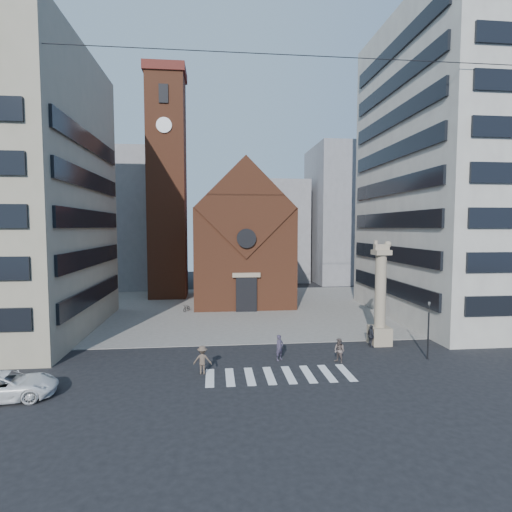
# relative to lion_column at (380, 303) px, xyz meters

# --- Properties ---
(ground) EXTENTS (120.00, 120.00, 0.00)m
(ground) POSITION_rel_lion_column_xyz_m (-10.01, -3.00, -3.46)
(ground) COLOR black
(ground) RESTS_ON ground
(piazza) EXTENTS (46.00, 30.00, 0.05)m
(piazza) POSITION_rel_lion_column_xyz_m (-10.01, 16.00, -3.43)
(piazza) COLOR gray
(piazza) RESTS_ON ground
(zebra_crossing) EXTENTS (10.20, 3.20, 0.01)m
(zebra_crossing) POSITION_rel_lion_column_xyz_m (-9.46, -6.00, -3.45)
(zebra_crossing) COLOR white
(zebra_crossing) RESTS_ON ground
(church) EXTENTS (12.00, 16.65, 18.00)m
(church) POSITION_rel_lion_column_xyz_m (-10.01, 22.04, 4.53)
(church) COLOR brown
(church) RESTS_ON ground
(campanile) EXTENTS (5.50, 5.50, 31.20)m
(campanile) POSITION_rel_lion_column_xyz_m (-20.01, 25.00, 12.28)
(campanile) COLOR brown
(campanile) RESTS_ON ground
(building_right) EXTENTS (18.00, 22.00, 32.00)m
(building_right) POSITION_rel_lion_column_xyz_m (13.99, 9.00, 12.54)
(building_right) COLOR #BCB7AA
(building_right) RESTS_ON ground
(bg_block_left) EXTENTS (16.00, 14.00, 22.00)m
(bg_block_left) POSITION_rel_lion_column_xyz_m (-30.01, 37.00, 7.54)
(bg_block_left) COLOR gray
(bg_block_left) RESTS_ON ground
(bg_block_mid) EXTENTS (14.00, 12.00, 18.00)m
(bg_block_mid) POSITION_rel_lion_column_xyz_m (-4.01, 42.00, 5.54)
(bg_block_mid) COLOR gray
(bg_block_mid) RESTS_ON ground
(bg_block_right) EXTENTS (16.00, 14.00, 24.00)m
(bg_block_right) POSITION_rel_lion_column_xyz_m (11.99, 39.00, 8.54)
(bg_block_right) COLOR gray
(bg_block_right) RESTS_ON ground
(lion_column) EXTENTS (1.63, 1.60, 8.68)m
(lion_column) POSITION_rel_lion_column_xyz_m (0.00, 0.00, 0.00)
(lion_column) COLOR gray
(lion_column) RESTS_ON ground
(traffic_light) EXTENTS (0.13, 0.16, 4.30)m
(traffic_light) POSITION_rel_lion_column_xyz_m (1.99, -4.00, -1.17)
(traffic_light) COLOR black
(traffic_light) RESTS_ON ground
(white_car) EXTENTS (5.84, 3.38, 1.53)m
(white_car) POSITION_rel_lion_column_xyz_m (-25.55, -8.02, -2.69)
(white_car) COLOR white
(white_car) RESTS_ON ground
(pedestrian_0) EXTENTS (0.82, 0.77, 1.88)m
(pedestrian_0) POSITION_rel_lion_column_xyz_m (-8.95, -3.02, -2.52)
(pedestrian_0) COLOR #352E40
(pedestrian_0) RESTS_ON ground
(pedestrian_1) EXTENTS (1.04, 1.08, 1.76)m
(pedestrian_1) POSITION_rel_lion_column_xyz_m (-4.74, -4.02, -2.58)
(pedestrian_1) COLOR #5E504B
(pedestrian_1) RESTS_ON ground
(pedestrian_2) EXTENTS (0.49, 1.10, 1.84)m
(pedestrian_2) POSITION_rel_lion_column_xyz_m (-1.01, -0.67, -2.54)
(pedestrian_2) COLOR #24252B
(pedestrian_2) RESTS_ON ground
(pedestrian_3) EXTENTS (1.28, 0.81, 1.89)m
(pedestrian_3) POSITION_rel_lion_column_xyz_m (-14.50, -5.18, -2.51)
(pedestrian_3) COLOR brown
(pedestrian_3) RESTS_ON ground
(scooter_0) EXTENTS (1.09, 1.61, 0.80)m
(scooter_0) POSITION_rel_lion_column_xyz_m (-16.87, 14.75, -3.01)
(scooter_0) COLOR black
(scooter_0) RESTS_ON piazza
(scooter_1) EXTENTS (0.97, 1.52, 0.89)m
(scooter_1) POSITION_rel_lion_column_xyz_m (-15.19, 14.75, -2.96)
(scooter_1) COLOR black
(scooter_1) RESTS_ON piazza
(scooter_2) EXTENTS (1.09, 1.61, 0.80)m
(scooter_2) POSITION_rel_lion_column_xyz_m (-13.52, 14.75, -3.01)
(scooter_2) COLOR black
(scooter_2) RESTS_ON piazza
(scooter_3) EXTENTS (0.97, 1.52, 0.89)m
(scooter_3) POSITION_rel_lion_column_xyz_m (-11.84, 14.75, -2.96)
(scooter_3) COLOR black
(scooter_3) RESTS_ON piazza
(scooter_4) EXTENTS (1.09, 1.61, 0.80)m
(scooter_4) POSITION_rel_lion_column_xyz_m (-10.17, 14.75, -3.01)
(scooter_4) COLOR black
(scooter_4) RESTS_ON piazza
(scooter_5) EXTENTS (0.97, 1.52, 0.89)m
(scooter_5) POSITION_rel_lion_column_xyz_m (-8.49, 14.75, -2.96)
(scooter_5) COLOR black
(scooter_5) RESTS_ON piazza
(scooter_6) EXTENTS (1.09, 1.61, 0.80)m
(scooter_6) POSITION_rel_lion_column_xyz_m (-6.82, 14.75, -3.01)
(scooter_6) COLOR black
(scooter_6) RESTS_ON piazza
(scooter_7) EXTENTS (0.97, 1.52, 0.89)m
(scooter_7) POSITION_rel_lion_column_xyz_m (-5.14, 14.75, -2.96)
(scooter_7) COLOR black
(scooter_7) RESTS_ON piazza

